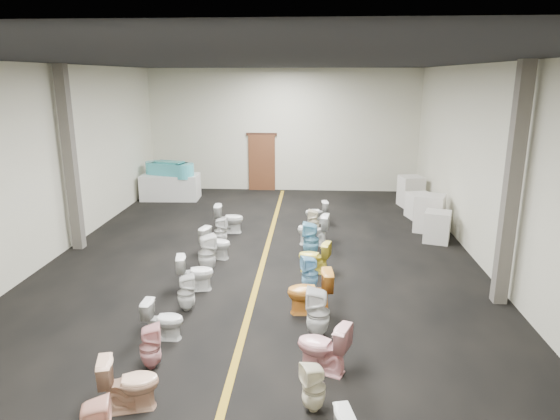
% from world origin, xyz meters
% --- Properties ---
extents(floor, '(16.00, 16.00, 0.00)m').
position_xyz_m(floor, '(0.00, 0.00, 0.00)').
color(floor, black).
rests_on(floor, ground).
extents(ceiling, '(16.00, 16.00, 0.00)m').
position_xyz_m(ceiling, '(0.00, 0.00, 4.50)').
color(ceiling, black).
rests_on(ceiling, ground).
extents(wall_back, '(10.00, 0.00, 10.00)m').
position_xyz_m(wall_back, '(0.00, 8.00, 2.25)').
color(wall_back, beige).
rests_on(wall_back, ground).
extents(wall_front, '(10.00, 0.00, 10.00)m').
position_xyz_m(wall_front, '(0.00, -8.00, 2.25)').
color(wall_front, beige).
rests_on(wall_front, ground).
extents(wall_left, '(0.00, 16.00, 16.00)m').
position_xyz_m(wall_left, '(-5.00, 0.00, 2.25)').
color(wall_left, beige).
rests_on(wall_left, ground).
extents(wall_right, '(0.00, 16.00, 16.00)m').
position_xyz_m(wall_right, '(5.00, 0.00, 2.25)').
color(wall_right, beige).
rests_on(wall_right, ground).
extents(aisle_stripe, '(0.12, 15.60, 0.01)m').
position_xyz_m(aisle_stripe, '(0.00, 0.00, 0.00)').
color(aisle_stripe, '#987216').
rests_on(aisle_stripe, floor).
extents(back_door, '(1.00, 0.10, 2.10)m').
position_xyz_m(back_door, '(-0.80, 7.94, 1.05)').
color(back_door, '#562D19').
rests_on(back_door, floor).
extents(door_frame, '(1.15, 0.08, 0.10)m').
position_xyz_m(door_frame, '(-0.80, 7.95, 2.12)').
color(door_frame, '#331C11').
rests_on(door_frame, back_door).
extents(column_left, '(0.25, 0.25, 4.50)m').
position_xyz_m(column_left, '(-4.75, 1.00, 2.25)').
color(column_left, '#59544C').
rests_on(column_left, floor).
extents(column_right, '(0.25, 0.25, 4.50)m').
position_xyz_m(column_right, '(4.75, -1.50, 2.25)').
color(column_right, '#59544C').
rests_on(column_right, floor).
extents(display_table, '(2.03, 1.09, 0.88)m').
position_xyz_m(display_table, '(-3.86, 6.26, 0.44)').
color(display_table, silver).
rests_on(display_table, floor).
extents(bathtub, '(1.80, 1.03, 0.55)m').
position_xyz_m(bathtub, '(-3.86, 6.26, 1.07)').
color(bathtub, '#40ABB8').
rests_on(bathtub, display_table).
extents(appliance_crate_a, '(0.80, 0.80, 0.81)m').
position_xyz_m(appliance_crate_a, '(4.40, 2.09, 0.41)').
color(appliance_crate_a, silver).
rests_on(appliance_crate_a, floor).
extents(appliance_crate_b, '(0.97, 0.97, 1.04)m').
position_xyz_m(appliance_crate_b, '(4.40, 3.03, 0.52)').
color(appliance_crate_b, silver).
rests_on(appliance_crate_b, floor).
extents(appliance_crate_c, '(0.82, 0.82, 0.77)m').
position_xyz_m(appliance_crate_c, '(4.40, 4.39, 0.38)').
color(appliance_crate_c, silver).
rests_on(appliance_crate_c, floor).
extents(appliance_crate_d, '(0.84, 0.84, 1.01)m').
position_xyz_m(appliance_crate_d, '(4.40, 5.82, 0.51)').
color(appliance_crate_d, silver).
rests_on(appliance_crate_d, floor).
extents(toilet_left_2, '(0.83, 0.61, 0.76)m').
position_xyz_m(toilet_left_2, '(-1.19, -5.11, 0.38)').
color(toilet_left_2, '#DDAA8A').
rests_on(toilet_left_2, floor).
extents(toilet_left_3, '(0.40, 0.39, 0.69)m').
position_xyz_m(toilet_left_3, '(-1.23, -4.17, 0.35)').
color(toilet_left_3, pink).
rests_on(toilet_left_3, floor).
extents(toilet_left_4, '(0.66, 0.38, 0.67)m').
position_xyz_m(toilet_left_4, '(-1.28, -3.30, 0.34)').
color(toilet_left_4, silver).
rests_on(toilet_left_4, floor).
extents(toilet_left_5, '(0.40, 0.40, 0.71)m').
position_xyz_m(toilet_left_5, '(-1.16, -2.28, 0.35)').
color(toilet_left_5, silver).
rests_on(toilet_left_5, floor).
extents(toilet_left_6, '(0.80, 0.55, 0.75)m').
position_xyz_m(toilet_left_6, '(-1.21, -1.34, 0.37)').
color(toilet_left_6, white).
rests_on(toilet_left_6, floor).
extents(toilet_left_7, '(0.51, 0.51, 0.85)m').
position_xyz_m(toilet_left_7, '(-1.18, -0.35, 0.43)').
color(toilet_left_7, white).
rests_on(toilet_left_7, floor).
extents(toilet_left_8, '(0.81, 0.59, 0.74)m').
position_xyz_m(toilet_left_8, '(-1.14, 0.51, 0.37)').
color(toilet_left_8, silver).
rests_on(toilet_left_8, floor).
extents(toilet_left_9, '(0.34, 0.33, 0.72)m').
position_xyz_m(toilet_left_9, '(-1.21, 1.49, 0.36)').
color(toilet_left_9, silver).
rests_on(toilet_left_9, floor).
extents(toilet_left_10, '(0.81, 0.50, 0.80)m').
position_xyz_m(toilet_left_10, '(-1.16, 2.52, 0.40)').
color(toilet_left_10, silver).
rests_on(toilet_left_10, floor).
extents(toilet_right_2, '(0.41, 0.40, 0.68)m').
position_xyz_m(toilet_right_2, '(1.19, -5.00, 0.34)').
color(toilet_right_2, '#F4EBCA').
rests_on(toilet_right_2, floor).
extents(toilet_right_3, '(0.89, 0.70, 0.80)m').
position_xyz_m(toilet_right_3, '(1.32, -4.08, 0.40)').
color(toilet_right_3, '#F0A7AB').
rests_on(toilet_right_3, floor).
extents(toilet_right_4, '(0.42, 0.41, 0.86)m').
position_xyz_m(toilet_right_4, '(1.26, -3.06, 0.43)').
color(toilet_right_4, silver).
rests_on(toilet_right_4, floor).
extents(toilet_right_5, '(0.86, 0.54, 0.84)m').
position_xyz_m(toilet_right_5, '(1.11, -2.23, 0.42)').
color(toilet_right_5, orange).
rests_on(toilet_right_5, floor).
extents(toilet_right_6, '(0.42, 0.41, 0.74)m').
position_xyz_m(toilet_right_6, '(1.11, -1.25, 0.37)').
color(toilet_right_6, '#7ABDE5').
rests_on(toilet_right_6, floor).
extents(toilet_right_7, '(0.78, 0.57, 0.72)m').
position_xyz_m(toilet_right_7, '(1.19, -0.24, 0.36)').
color(toilet_right_7, yellow).
rests_on(toilet_right_7, floor).
extents(toilet_right_8, '(0.41, 0.40, 0.85)m').
position_xyz_m(toilet_right_8, '(1.11, 0.76, 0.43)').
color(toilet_right_8, '#6DB7D7').
rests_on(toilet_right_8, floor).
extents(toilet_right_9, '(0.86, 0.56, 0.82)m').
position_xyz_m(toilet_right_9, '(1.16, 1.62, 0.41)').
color(toilet_right_9, white).
rests_on(toilet_right_9, floor).
extents(toilet_right_10, '(0.34, 0.34, 0.68)m').
position_xyz_m(toilet_right_10, '(1.18, 2.57, 0.34)').
color(toilet_right_10, beige).
rests_on(toilet_right_10, floor).
extents(toilet_right_11, '(0.71, 0.48, 0.67)m').
position_xyz_m(toilet_right_11, '(1.26, 3.57, 0.33)').
color(toilet_right_11, white).
rests_on(toilet_right_11, floor).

